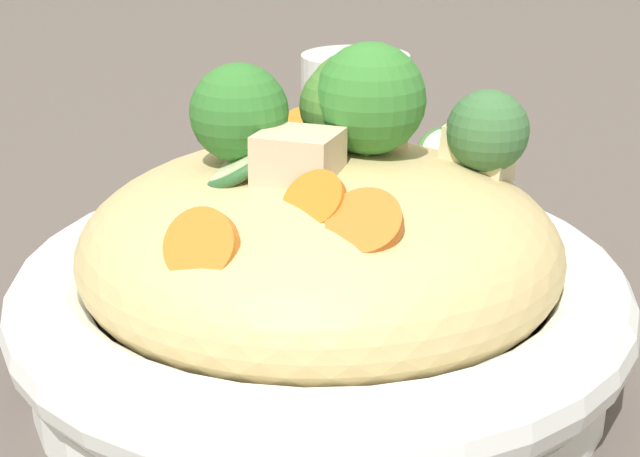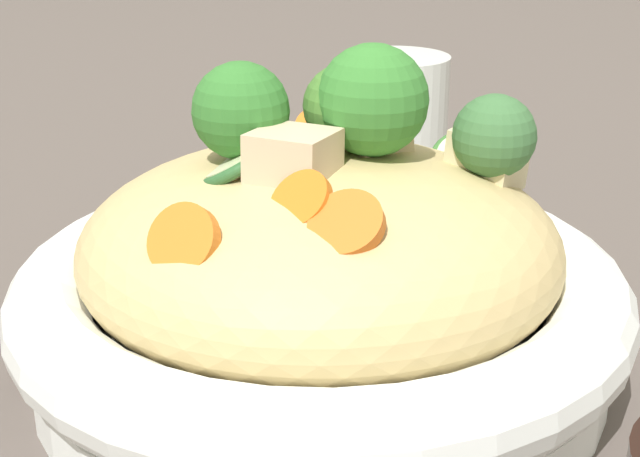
{
  "view_description": "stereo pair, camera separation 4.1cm",
  "coord_description": "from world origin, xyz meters",
  "views": [
    {
      "loc": [
        -0.02,
        0.38,
        0.22
      ],
      "look_at": [
        0.0,
        0.0,
        0.07
      ],
      "focal_mm": 53.79,
      "sensor_mm": 36.0,
      "label": 1
    },
    {
      "loc": [
        -0.06,
        0.38,
        0.22
      ],
      "look_at": [
        0.0,
        0.0,
        0.07
      ],
      "focal_mm": 53.79,
      "sensor_mm": 36.0,
      "label": 2
    }
  ],
  "objects": [
    {
      "name": "carrot_coins",
      "position": [
        0.01,
        0.03,
        0.09
      ],
      "size": [
        0.09,
        0.16,
        0.03
      ],
      "color": "orange",
      "rests_on": "serving_bowl"
    },
    {
      "name": "serving_bowl",
      "position": [
        0.0,
        0.0,
        0.03
      ],
      "size": [
        0.27,
        0.27,
        0.06
      ],
      "color": "white",
      "rests_on": "ground_plane"
    },
    {
      "name": "noodle_heap",
      "position": [
        0.0,
        -0.0,
        0.06
      ],
      "size": [
        0.21,
        0.21,
        0.08
      ],
      "color": "tan",
      "rests_on": "serving_bowl"
    },
    {
      "name": "chicken_chunks",
      "position": [
        -0.03,
        -0.01,
        0.1
      ],
      "size": [
        0.12,
        0.09,
        0.04
      ],
      "color": "beige",
      "rests_on": "serving_bowl"
    },
    {
      "name": "zucchini_slices",
      "position": [
        -0.03,
        -0.03,
        0.09
      ],
      "size": [
        0.14,
        0.11,
        0.04
      ],
      "color": "beige",
      "rests_on": "serving_bowl"
    },
    {
      "name": "broccoli_florets",
      "position": [
        -0.01,
        -0.02,
        0.12
      ],
      "size": [
        0.15,
        0.09,
        0.07
      ],
      "color": "#A1BF70",
      "rests_on": "serving_bowl"
    },
    {
      "name": "drinking_glass",
      "position": [
        -0.01,
        -0.25,
        0.05
      ],
      "size": [
        0.07,
        0.07,
        0.09
      ],
      "color": "silver",
      "rests_on": "ground_plane"
    },
    {
      "name": "ground_plane",
      "position": [
        0.0,
        0.0,
        0.0
      ],
      "size": [
        3.0,
        3.0,
        0.0
      ],
      "primitive_type": "plane",
      "color": "#544A45"
    }
  ]
}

